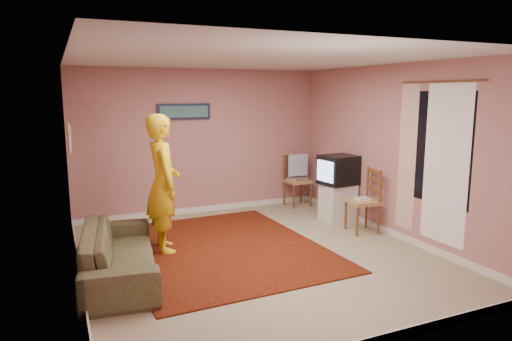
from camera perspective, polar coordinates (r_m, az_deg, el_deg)
name	(u,v)px	position (r m, az deg, el deg)	size (l,w,h in m)	color
ground	(257,255)	(6.31, 0.09, -10.49)	(5.00, 5.00, 0.00)	tan
wall_back	(201,142)	(8.31, -6.94, 3.58)	(4.50, 0.02, 2.60)	#A16C6A
wall_front	(381,201)	(3.87, 15.32, -3.73)	(4.50, 0.02, 2.60)	#A16C6A
wall_left	(73,172)	(5.48, -21.94, -0.21)	(0.02, 5.00, 2.60)	#A16C6A
wall_right	(393,152)	(7.19, 16.72, 2.28)	(0.02, 5.00, 2.60)	#A16C6A
ceiling	(257,59)	(5.93, 0.09, 13.79)	(4.50, 5.00, 0.02)	silver
baseboard_back	(202,209)	(8.53, -6.75, -4.81)	(4.50, 0.02, 0.10)	silver
baseboard_front	(373,341)	(4.34, 14.45, -19.99)	(4.50, 0.02, 0.10)	silver
baseboard_left	(81,278)	(5.81, -21.05, -12.43)	(0.02, 5.00, 0.10)	silver
baseboard_right	(388,231)	(7.44, 16.19, -7.31)	(0.02, 5.00, 0.10)	silver
window	(439,148)	(6.52, 21.88, 2.60)	(0.01, 1.10, 1.50)	black
curtain_sheer	(446,165)	(6.43, 22.63, 0.66)	(0.01, 0.75, 2.10)	white
curtain_floral	(407,158)	(6.91, 18.36, 1.50)	(0.01, 0.35, 2.10)	silver
curtain_rod	(441,81)	(6.45, 22.09, 10.28)	(0.02, 0.02, 1.40)	brown
picture_back	(184,112)	(8.16, -8.98, 7.29)	(0.95, 0.04, 0.28)	#131935
picture_left	(69,137)	(7.04, -22.30, 3.87)	(0.04, 0.38, 0.42)	beige
area_rug	(221,248)	(6.56, -4.35, -9.61)	(2.64, 3.30, 0.02)	black
tv_cabinet	(338,202)	(7.95, 10.16, -3.96)	(0.51, 0.46, 0.64)	silver
crt_tv	(338,170)	(7.83, 10.25, 0.08)	(0.63, 0.57, 0.49)	black
chair_a	(298,175)	(8.86, 5.24, -0.56)	(0.47, 0.44, 0.54)	tan
dvd_player	(298,178)	(8.87, 5.24, -1.00)	(0.35, 0.25, 0.06)	#BCBCC2
blue_throw	(298,165)	(8.82, 5.26, 0.68)	(0.40, 0.05, 0.42)	#7E97CF
chair_b	(363,194)	(7.34, 13.21, -2.86)	(0.49, 0.51, 0.55)	tan
game_console	(363,199)	(7.35, 13.19, -3.46)	(0.21, 0.15, 0.04)	white
sofa	(119,253)	(5.74, -16.75, -9.79)	(2.07, 0.81, 0.60)	brown
person	(163,183)	(6.37, -11.56, -1.60)	(0.69, 0.46, 1.90)	yellow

